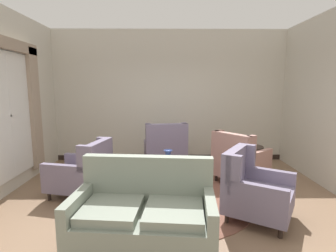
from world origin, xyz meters
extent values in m
plane|color=#896B51|center=(0.00, 0.00, 0.00)|extent=(8.01, 8.01, 0.00)
cube|color=beige|center=(0.00, 2.64, 1.60)|extent=(5.88, 0.08, 3.20)
cube|color=beige|center=(-2.86, 0.79, 1.60)|extent=(0.08, 3.69, 3.20)
cube|color=beige|center=(2.86, 0.79, 1.60)|extent=(0.08, 3.69, 3.20)
cube|color=black|center=(0.00, 2.58, 0.06)|extent=(5.72, 0.03, 0.12)
cylinder|color=brown|center=(0.00, 0.30, 0.01)|extent=(2.76, 2.76, 0.01)
cube|color=silver|center=(-2.80, 0.64, 1.35)|extent=(0.03, 1.19, 2.10)
cube|color=white|center=(-2.78, 0.64, 1.35)|extent=(0.02, 1.27, 2.18)
cube|color=white|center=(-2.78, 0.64, 1.35)|extent=(0.02, 0.04, 2.10)
cube|color=white|center=(-2.78, 0.64, 1.35)|extent=(0.02, 1.19, 0.04)
cube|color=tan|center=(-2.74, 1.41, 1.40)|extent=(0.10, 0.32, 2.40)
cube|color=tan|center=(-2.74, 0.64, 2.56)|extent=(0.10, 1.87, 0.20)
cylinder|color=black|center=(-0.07, 0.16, 0.48)|extent=(0.94, 0.94, 0.04)
cylinder|color=black|center=(-0.07, 0.16, 0.26)|extent=(0.10, 0.10, 0.42)
cube|color=black|center=(0.15, 0.16, 0.04)|extent=(0.28, 0.06, 0.07)
cube|color=black|center=(-0.20, 0.34, 0.04)|extent=(0.21, 0.26, 0.07)
cube|color=black|center=(-0.16, -0.04, 0.04)|extent=(0.18, 0.28, 0.07)
cylinder|color=#384C93|center=(-0.06, 0.16, 0.51)|extent=(0.10, 0.10, 0.02)
ellipsoid|color=#384C93|center=(-0.06, 0.16, 0.64)|extent=(0.18, 0.18, 0.24)
cylinder|color=#384C93|center=(-0.06, 0.16, 0.80)|extent=(0.09, 0.09, 0.08)
torus|color=#384C93|center=(-0.06, 0.16, 0.84)|extent=(0.14, 0.14, 0.02)
cube|color=gray|center=(-0.35, -1.16, 0.29)|extent=(1.66, 1.00, 0.31)
cube|color=gray|center=(-0.32, -0.80, 0.73)|extent=(1.59, 0.29, 0.56)
cube|color=gray|center=(-0.70, -1.16, 0.50)|extent=(0.69, 0.71, 0.10)
cube|color=gray|center=(-0.01, -1.23, 0.50)|extent=(0.69, 0.71, 0.10)
cube|color=gray|center=(-1.09, -1.14, 0.56)|extent=(0.18, 0.76, 0.22)
cube|color=gray|center=(0.38, -1.27, 0.56)|extent=(0.18, 0.76, 0.22)
cylinder|color=black|center=(-1.01, -0.75, 0.07)|extent=(0.06, 0.06, 0.14)
cylinder|color=black|center=(0.37, -0.88, 0.07)|extent=(0.06, 0.06, 0.14)
cube|color=slate|center=(-1.57, 0.40, 0.27)|extent=(1.07, 0.94, 0.27)
cube|color=slate|center=(-1.20, 0.32, 0.68)|extent=(0.31, 0.77, 0.55)
cube|color=slate|center=(-1.21, 0.66, 0.75)|extent=(0.22, 0.14, 0.42)
cube|color=slate|center=(-1.36, 0.02, 0.75)|extent=(0.22, 0.14, 0.42)
cube|color=slate|center=(-1.55, 0.73, 0.52)|extent=(0.82, 0.28, 0.22)
cube|color=slate|center=(-1.70, 0.10, 0.52)|extent=(0.82, 0.28, 0.22)
cylinder|color=black|center=(-1.88, 0.78, 0.07)|extent=(0.06, 0.06, 0.14)
cylinder|color=black|center=(-2.01, 0.20, 0.07)|extent=(0.06, 0.06, 0.14)
cylinder|color=black|center=(-1.14, 0.61, 0.07)|extent=(0.06, 0.06, 0.14)
cylinder|color=black|center=(-1.27, 0.03, 0.07)|extent=(0.06, 0.06, 0.14)
cube|color=tan|center=(1.36, 0.97, 0.30)|extent=(1.15, 1.15, 0.31)
cube|color=tan|center=(1.09, 0.76, 0.73)|extent=(0.62, 0.73, 0.56)
cube|color=tan|center=(1.39, 0.54, 0.80)|extent=(0.22, 0.20, 0.42)
cube|color=tan|center=(0.94, 1.10, 0.80)|extent=(0.22, 0.20, 0.42)
cube|color=tan|center=(1.62, 0.72, 0.57)|extent=(0.62, 0.52, 0.23)
cube|color=tan|center=(1.17, 1.29, 0.57)|extent=(0.62, 0.52, 0.23)
cylinder|color=black|center=(1.82, 0.92, 0.07)|extent=(0.06, 0.06, 0.14)
cylinder|color=black|center=(1.41, 1.44, 0.07)|extent=(0.06, 0.06, 0.14)
cylinder|color=black|center=(1.31, 0.51, 0.07)|extent=(0.06, 0.06, 0.14)
cylinder|color=black|center=(0.90, 1.03, 0.07)|extent=(0.06, 0.06, 0.14)
cube|color=slate|center=(1.20, -0.47, 0.29)|extent=(1.15, 1.14, 0.31)
cube|color=slate|center=(0.90, -0.28, 0.71)|extent=(0.55, 0.77, 0.53)
cube|color=slate|center=(0.79, -0.63, 0.78)|extent=(0.22, 0.19, 0.40)
cube|color=slate|center=(1.16, -0.03, 0.78)|extent=(0.22, 0.19, 0.40)
cube|color=slate|center=(1.05, -0.80, 0.54)|extent=(0.68, 0.48, 0.19)
cube|color=slate|center=(1.43, -0.19, 0.54)|extent=(0.68, 0.48, 0.19)
cylinder|color=black|center=(1.31, -0.93, 0.07)|extent=(0.06, 0.06, 0.14)
cylinder|color=black|center=(1.66, -0.37, 0.07)|extent=(0.06, 0.06, 0.14)
cylinder|color=black|center=(0.73, -0.57, 0.07)|extent=(0.06, 0.06, 0.14)
cylinder|color=black|center=(1.08, -0.01, 0.07)|extent=(0.06, 0.06, 0.14)
cube|color=slate|center=(-0.12, 1.66, 0.29)|extent=(0.96, 0.96, 0.30)
cube|color=slate|center=(-0.07, 1.30, 0.77)|extent=(0.86, 0.25, 0.67)
cube|color=slate|center=(0.29, 1.44, 0.85)|extent=(0.13, 0.21, 0.51)
cube|color=slate|center=(-0.45, 1.34, 0.85)|extent=(0.13, 0.21, 0.51)
cube|color=slate|center=(0.25, 1.76, 0.54)|extent=(0.20, 0.76, 0.20)
cube|color=slate|center=(-0.50, 1.66, 0.54)|extent=(0.20, 0.76, 0.20)
cylinder|color=black|center=(0.18, 2.05, 0.07)|extent=(0.06, 0.06, 0.14)
cylinder|color=black|center=(-0.51, 1.96, 0.07)|extent=(0.06, 0.06, 0.14)
cylinder|color=black|center=(0.27, 1.36, 0.07)|extent=(0.06, 0.06, 0.14)
cylinder|color=black|center=(-0.41, 1.27, 0.07)|extent=(0.06, 0.06, 0.14)
cylinder|color=black|center=(1.55, 1.14, 0.66)|extent=(0.56, 0.56, 0.03)
cylinder|color=black|center=(1.55, 1.14, 0.32)|extent=(0.07, 0.07, 0.65)
cylinder|color=black|center=(1.55, 1.14, 0.02)|extent=(0.36, 0.36, 0.04)
camera|label=1|loc=(-0.10, -3.90, 1.85)|focal=28.06mm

